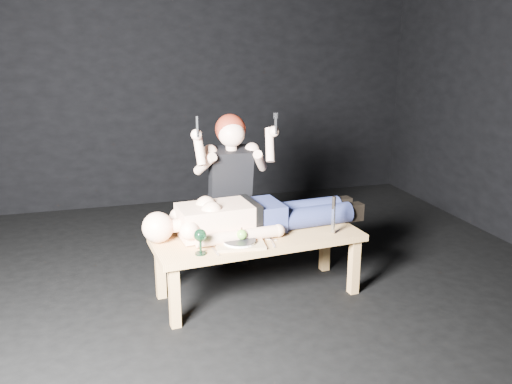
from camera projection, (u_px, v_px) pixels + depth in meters
ground at (252, 298)px, 3.80m from camera, size 5.00×5.00×0.00m
back_wall at (188, 64)px, 5.69m from camera, size 5.00×0.00×5.00m
table at (258, 266)px, 3.79m from camera, size 1.48×0.67×0.45m
lying_man at (258, 212)px, 3.81m from camera, size 1.48×0.57×0.27m
kneeling_woman at (229, 190)px, 4.17m from camera, size 0.70×0.78×1.27m
serving_tray at (240, 244)px, 3.55m from camera, size 0.34×0.26×0.02m
plate at (240, 241)px, 3.54m from camera, size 0.23×0.23×0.02m
apple at (242, 235)px, 3.54m from camera, size 0.07×0.07×0.07m
goblet at (200, 242)px, 3.38m from camera, size 0.09×0.09×0.17m
fork_flat at (215, 252)px, 3.44m from camera, size 0.02×0.15×0.01m
knife_flat at (273, 243)px, 3.57m from camera, size 0.04×0.15×0.01m
spoon_flat at (266, 239)px, 3.65m from camera, size 0.14×0.09×0.01m
carving_knife at (333, 215)px, 3.72m from camera, size 0.04×0.04×0.27m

